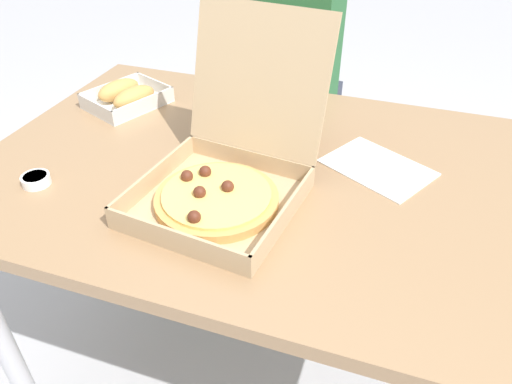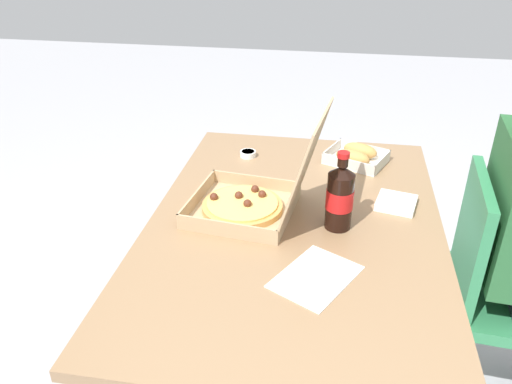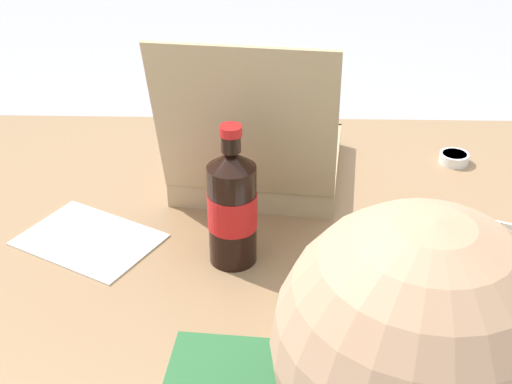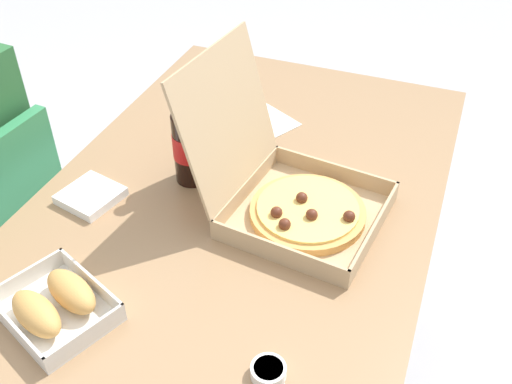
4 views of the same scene
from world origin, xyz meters
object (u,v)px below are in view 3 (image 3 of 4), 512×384
napkin_pile (334,329)px  paper_menu (89,240)px  cola_bottle (235,206)px  dipping_sauce_cup (454,158)px  pizza_box_open (259,159)px

napkin_pile → paper_menu: bearing=-29.2°
cola_bottle → dipping_sauce_cup: bearing=-141.1°
cola_bottle → paper_menu: size_ratio=1.07×
pizza_box_open → napkin_pile: (-0.11, 0.41, -0.04)m
paper_menu → napkin_pile: 0.43m
paper_menu → dipping_sauce_cup: size_ratio=3.75×
pizza_box_open → napkin_pile: 0.42m
pizza_box_open → napkin_pile: pizza_box_open is taller
napkin_pile → pizza_box_open: bearing=-75.0°
pizza_box_open → dipping_sauce_cup: (-0.37, -0.09, -0.04)m
pizza_box_open → paper_menu: (0.27, 0.20, -0.05)m
paper_menu → dipping_sauce_cup: dipping_sauce_cup is taller
paper_menu → pizza_box_open: bearing=-115.2°
napkin_pile → dipping_sauce_cup: bearing=-118.3°
dipping_sauce_cup → napkin_pile: bearing=61.7°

